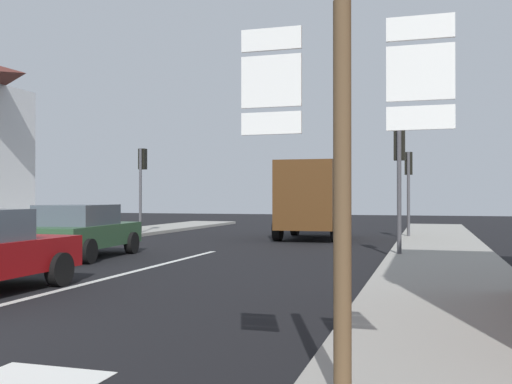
{
  "coord_description": "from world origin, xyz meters",
  "views": [
    {
      "loc": [
        6.36,
        -4.9,
        1.69
      ],
      "look_at": [
        2.09,
        9.57,
        1.81
      ],
      "focal_mm": 41.11,
      "sensor_mm": 36.0,
      "label": 1
    }
  ],
  "objects_px": {
    "traffic_light_far_left": "(142,171)",
    "traffic_light_near_right": "(399,161)",
    "sedan_far": "(81,230)",
    "route_sign_post": "(343,168)",
    "traffic_light_far_right": "(409,175)",
    "delivery_truck": "(313,198)"
  },
  "relations": [
    {
      "from": "traffic_light_far_left",
      "to": "traffic_light_near_right",
      "type": "height_order",
      "value": "traffic_light_far_left"
    },
    {
      "from": "sedan_far",
      "to": "traffic_light_near_right",
      "type": "height_order",
      "value": "traffic_light_near_right"
    },
    {
      "from": "route_sign_post",
      "to": "traffic_light_near_right",
      "type": "height_order",
      "value": "traffic_light_near_right"
    },
    {
      "from": "traffic_light_far_left",
      "to": "traffic_light_far_right",
      "type": "xyz_separation_m",
      "value": [
        11.18,
        1.07,
        -0.23
      ]
    },
    {
      "from": "traffic_light_far_left",
      "to": "traffic_light_near_right",
      "type": "relative_size",
      "value": 1.05
    },
    {
      "from": "sedan_far",
      "to": "route_sign_post",
      "type": "relative_size",
      "value": 1.36
    },
    {
      "from": "traffic_light_far_left",
      "to": "delivery_truck",
      "type": "bearing_deg",
      "value": 1.4
    },
    {
      "from": "delivery_truck",
      "to": "traffic_light_near_right",
      "type": "height_order",
      "value": "traffic_light_near_right"
    },
    {
      "from": "sedan_far",
      "to": "route_sign_post",
      "type": "bearing_deg",
      "value": -48.18
    },
    {
      "from": "route_sign_post",
      "to": "traffic_light_near_right",
      "type": "bearing_deg",
      "value": 90.64
    },
    {
      "from": "route_sign_post",
      "to": "traffic_light_far_left",
      "type": "bearing_deg",
      "value": 121.55
    },
    {
      "from": "traffic_light_far_left",
      "to": "traffic_light_far_right",
      "type": "height_order",
      "value": "traffic_light_far_left"
    },
    {
      "from": "delivery_truck",
      "to": "sedan_far",
      "type": "bearing_deg",
      "value": -117.46
    },
    {
      "from": "delivery_truck",
      "to": "traffic_light_far_right",
      "type": "distance_m",
      "value": 3.91
    },
    {
      "from": "traffic_light_near_right",
      "to": "traffic_light_far_right",
      "type": "xyz_separation_m",
      "value": [
        -0.0,
        7.53,
        -0.09
      ]
    },
    {
      "from": "route_sign_post",
      "to": "traffic_light_far_right",
      "type": "bearing_deg",
      "value": 90.39
    },
    {
      "from": "traffic_light_far_left",
      "to": "traffic_light_near_right",
      "type": "distance_m",
      "value": 12.91
    },
    {
      "from": "sedan_far",
      "to": "traffic_light_far_left",
      "type": "relative_size",
      "value": 1.15
    },
    {
      "from": "traffic_light_near_right",
      "to": "sedan_far",
      "type": "bearing_deg",
      "value": -163.92
    },
    {
      "from": "traffic_light_near_right",
      "to": "traffic_light_far_right",
      "type": "relative_size",
      "value": 1.04
    },
    {
      "from": "delivery_truck",
      "to": "traffic_light_far_left",
      "type": "distance_m",
      "value": 7.57
    },
    {
      "from": "traffic_light_far_left",
      "to": "traffic_light_near_right",
      "type": "bearing_deg",
      "value": -30.02
    }
  ]
}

